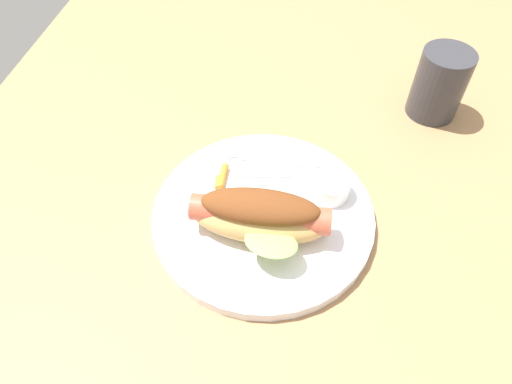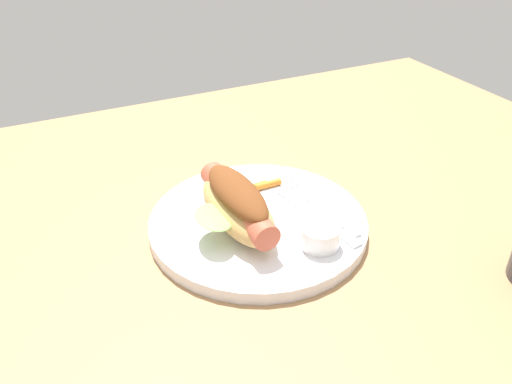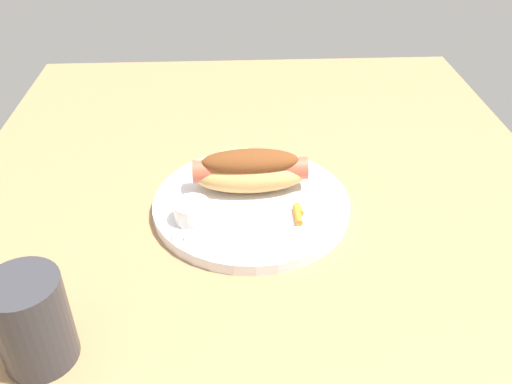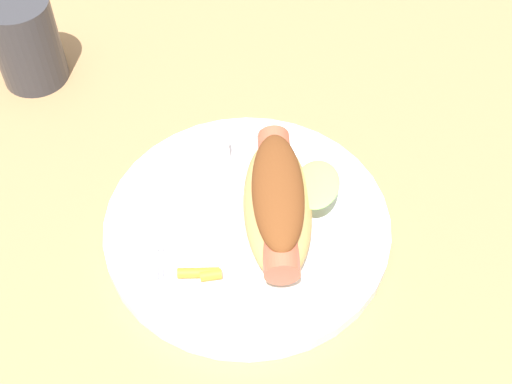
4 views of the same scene
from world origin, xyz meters
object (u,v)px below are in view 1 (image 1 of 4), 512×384
(plate, at_px, (263,215))
(drinking_cup, at_px, (439,84))
(sauce_ramekin, at_px, (331,187))
(carrot_garnish, at_px, (221,178))
(fork, at_px, (283,162))
(knife, at_px, (292,173))
(hot_dog, at_px, (260,215))

(plate, height_order, drinking_cup, drinking_cup)
(sauce_ramekin, relative_size, drinking_cup, 0.46)
(sauce_ramekin, xyz_separation_m, drinking_cup, (0.20, -0.15, 0.02))
(plate, relative_size, carrot_garnish, 7.08)
(fork, xyz_separation_m, drinking_cup, (0.16, -0.21, 0.03))
(fork, relative_size, knife, 1.01)
(hot_dog, relative_size, drinking_cup, 1.56)
(knife, distance_m, drinking_cup, 0.27)
(plate, height_order, sauce_ramekin, sauce_ramekin)
(carrot_garnish, bearing_deg, plate, -124.14)
(carrot_garnish, bearing_deg, drinking_cup, -54.75)
(hot_dog, height_order, fork, hot_dog)
(plate, relative_size, drinking_cup, 2.66)
(plate, height_order, knife, knife)
(hot_dog, bearing_deg, knife, -107.13)
(knife, bearing_deg, drinking_cup, -147.31)
(sauce_ramekin, xyz_separation_m, fork, (0.04, 0.07, -0.01))
(hot_dog, distance_m, fork, 0.12)
(sauce_ramekin, relative_size, carrot_garnish, 1.23)
(carrot_garnish, relative_size, drinking_cup, 0.37)
(plate, distance_m, fork, 0.09)
(plate, bearing_deg, drinking_cup, -42.80)
(sauce_ramekin, bearing_deg, carrot_garnish, 89.79)
(plate, distance_m, sauce_ramekin, 0.09)
(carrot_garnish, bearing_deg, hot_dog, -138.82)
(knife, relative_size, carrot_garnish, 3.94)
(knife, bearing_deg, hot_dog, 64.31)
(plate, xyz_separation_m, sauce_ramekin, (0.04, -0.08, 0.02))
(knife, height_order, carrot_garnish, carrot_garnish)
(plate, distance_m, knife, 0.07)
(plate, relative_size, fork, 1.79)
(plate, distance_m, drinking_cup, 0.34)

